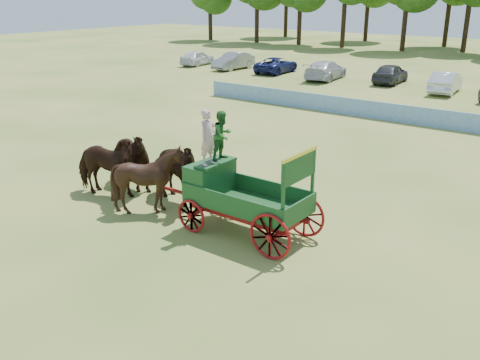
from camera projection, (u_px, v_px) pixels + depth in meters
name	position (u px, v px, depth m)	size (l,w,h in m)	color
ground	(190.00, 223.00, 17.64)	(160.00, 160.00, 0.00)	tan
horse_lead_left	(105.00, 166.00, 19.54)	(1.28, 2.81, 2.37)	black
horse_lead_right	(128.00, 159.00, 20.37)	(1.28, 2.81, 2.37)	black
horse_wheel_left	(151.00, 179.00, 18.17)	(1.92, 2.16, 2.38)	black
horse_wheel_right	(173.00, 171.00, 19.00)	(1.28, 2.81, 2.37)	black
farm_dray	(228.00, 179.00, 16.76)	(5.99, 2.00, 3.89)	#9A110F
sponsor_banner	(383.00, 111.00, 31.54)	(26.00, 0.08, 1.05)	#1B4B94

